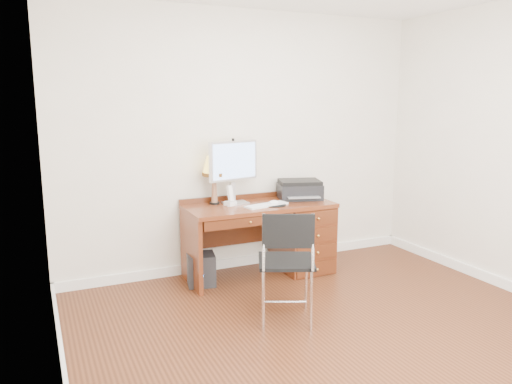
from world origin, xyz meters
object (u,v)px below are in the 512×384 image
desk (287,233)px  equipment_box (201,269)px  phone (230,200)px  printer (300,189)px  chair (290,255)px  monitor (234,164)px  leg_lamp (214,169)px

desk → equipment_box: 0.99m
equipment_box → phone: bearing=24.7°
phone → equipment_box: bearing=172.8°
printer → chair: (-0.76, -1.22, -0.28)m
monitor → phone: 0.36m
chair → monitor: bearing=112.7°
monitor → printer: bearing=-16.4°
desk → chair: 1.28m
printer → leg_lamp: leg_lamp is taller
leg_lamp → chair: size_ratio=0.52×
printer → phone: phone is taller
chair → leg_lamp: bearing=121.3°
monitor → phone: (-0.08, -0.08, -0.34)m
desk → chair: size_ratio=1.59×
phone → chair: (0.05, -1.19, -0.24)m
printer → chair: size_ratio=0.56×
phone → equipment_box: 0.74m
printer → desk: bearing=-140.0°
desk → chair: (-0.57, -1.13, 0.16)m
desk → equipment_box: bearing=-178.5°
printer → phone: (-0.81, -0.03, -0.04)m
leg_lamp → equipment_box: size_ratio=1.58×
chair → equipment_box: (-0.39, 1.11, -0.42)m
equipment_box → chair: bearing=-58.5°
leg_lamp → equipment_box: bearing=-136.9°
leg_lamp → equipment_box: leg_lamp is taller
chair → printer: bearing=82.0°
leg_lamp → chair: (0.17, -1.32, -0.54)m
leg_lamp → equipment_box: 1.00m
monitor → equipment_box: bearing=-172.1°
phone → desk: bearing=-25.0°
monitor → chair: monitor is taller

